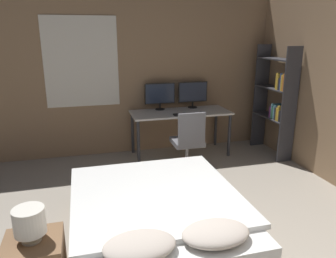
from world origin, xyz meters
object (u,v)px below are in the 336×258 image
at_px(office_chair, 188,148).
at_px(computer_mouse, 201,113).
at_px(bookshelf, 278,98).
at_px(desk, 180,116).
at_px(monitor_left, 160,95).
at_px(bedside_lamp, 29,222).
at_px(monitor_right, 193,93).
at_px(bed, 158,219).
at_px(keyboard, 185,114).

bearing_deg(office_chair, computer_mouse, 52.54).
bearing_deg(bookshelf, desk, 164.25).
bearing_deg(monitor_left, bedside_lamp, -118.99).
relative_size(bedside_lamp, monitor_right, 0.50).
xyz_separation_m(monitor_left, computer_mouse, (0.56, -0.47, -0.24)).
bearing_deg(desk, monitor_left, 141.07).
height_order(desk, monitor_left, monitor_left).
bearing_deg(desk, bedside_lamp, -125.12).
bearing_deg(bed, keyboard, 65.61).
xyz_separation_m(bed, monitor_right, (1.22, 2.52, 0.76)).
xyz_separation_m(bedside_lamp, keyboard, (1.99, 2.60, 0.04)).
height_order(bed, office_chair, office_chair).
distance_m(keyboard, bookshelf, 1.56).
bearing_deg(computer_mouse, keyboard, 180.00).
bearing_deg(keyboard, office_chair, -101.47).
height_order(keyboard, office_chair, office_chair).
bearing_deg(desk, keyboard, -90.00).
bearing_deg(monitor_left, keyboard, -58.06).
bearing_deg(office_chair, bookshelf, 9.84).
distance_m(monitor_left, computer_mouse, 0.77).
bearing_deg(desk, bookshelf, -15.75).
xyz_separation_m(monitor_right, bookshelf, (1.23, -0.67, -0.02)).
xyz_separation_m(office_chair, bookshelf, (1.62, 0.28, 0.62)).
bearing_deg(bedside_lamp, monitor_left, 61.01).
relative_size(desk, monitor_left, 3.17).
relative_size(desk, keyboard, 4.53).
xyz_separation_m(monitor_right, computer_mouse, (-0.02, -0.47, -0.24)).
xyz_separation_m(keyboard, bookshelf, (1.53, -0.20, 0.23)).
bearing_deg(monitor_left, office_chair, -78.40).
bearing_deg(computer_mouse, bed, -120.32).
distance_m(bed, desk, 2.51).
bearing_deg(bedside_lamp, desk, 54.88).
xyz_separation_m(monitor_right, keyboard, (-0.29, -0.47, -0.25)).
xyz_separation_m(bed, keyboard, (0.93, 2.06, 0.52)).
bearing_deg(computer_mouse, monitor_left, 140.20).
relative_size(bed, office_chair, 2.09).
bearing_deg(monitor_right, bedside_lamp, -126.66).
distance_m(desk, bookshelf, 1.62).
xyz_separation_m(bedside_lamp, computer_mouse, (2.26, 2.60, 0.05)).
xyz_separation_m(bedside_lamp, desk, (1.99, 2.83, -0.05)).
relative_size(bed, monitor_left, 3.77).
bearing_deg(desk, bed, -112.16).
height_order(computer_mouse, bookshelf, bookshelf).
bearing_deg(bed, bedside_lamp, -152.87).
bearing_deg(monitor_right, keyboard, -121.94).
bearing_deg(bed, monitor_right, 64.13).
distance_m(computer_mouse, office_chair, 0.72).
height_order(monitor_left, office_chair, monitor_left).
relative_size(monitor_left, keyboard, 1.43).
xyz_separation_m(desk, computer_mouse, (0.27, -0.23, 0.10)).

